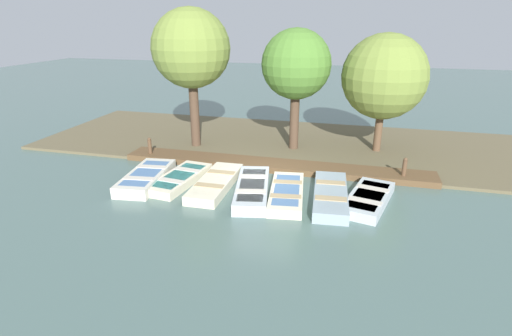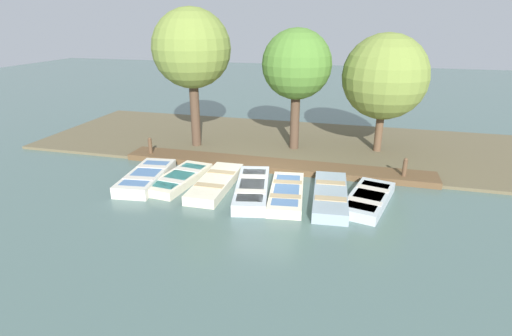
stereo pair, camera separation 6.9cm
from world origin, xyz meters
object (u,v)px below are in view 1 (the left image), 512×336
(rowboat_3, at_px, (252,189))
(park_tree_center, at_px, (384,77))
(rowboat_5, at_px, (330,195))
(park_tree_far_left, at_px, (191,49))
(mooring_post_far, at_px, (404,170))
(mooring_post_near, at_px, (150,148))
(rowboat_4, at_px, (287,193))
(rowboat_2, at_px, (216,183))
(rowboat_1, at_px, (179,179))
(park_tree_left, at_px, (296,65))
(rowboat_0, at_px, (146,177))
(rowboat_6, at_px, (368,199))

(rowboat_3, bearing_deg, park_tree_center, 132.33)
(rowboat_3, xyz_separation_m, rowboat_5, (-0.18, 2.69, -0.02))
(park_tree_far_left, bearing_deg, mooring_post_far, 77.90)
(mooring_post_near, relative_size, park_tree_far_left, 0.15)
(mooring_post_near, height_order, park_tree_center, park_tree_center)
(rowboat_4, relative_size, park_tree_center, 0.63)
(rowboat_2, bearing_deg, mooring_post_near, -121.51)
(mooring_post_far, xyz_separation_m, park_tree_center, (-3.27, -0.90, 2.95))
(rowboat_5, xyz_separation_m, mooring_post_near, (-2.39, -7.99, 0.28))
(rowboat_1, xyz_separation_m, rowboat_5, (0.14, 5.59, 0.03))
(rowboat_5, distance_m, park_tree_left, 6.60)
(park_tree_left, xyz_separation_m, park_tree_center, (-0.59, 3.72, -0.45))
(rowboat_4, height_order, park_tree_left, park_tree_left)
(rowboat_1, relative_size, rowboat_4, 0.97)
(mooring_post_near, distance_m, park_tree_center, 10.57)
(rowboat_2, xyz_separation_m, mooring_post_near, (-2.31, -3.86, 0.30))
(rowboat_1, relative_size, rowboat_3, 0.88)
(rowboat_3, relative_size, mooring_post_near, 3.86)
(rowboat_2, xyz_separation_m, park_tree_far_left, (-4.28, -2.52, 4.32))
(park_tree_far_left, relative_size, park_tree_left, 1.15)
(mooring_post_far, bearing_deg, rowboat_4, -57.52)
(rowboat_5, xyz_separation_m, mooring_post_far, (-2.39, 2.52, 0.28))
(rowboat_1, bearing_deg, rowboat_2, 94.27)
(rowboat_4, bearing_deg, rowboat_2, -102.18)
(park_tree_left, distance_m, park_tree_center, 3.80)
(rowboat_2, distance_m, park_tree_far_left, 6.59)
(rowboat_3, xyz_separation_m, mooring_post_far, (-2.57, 5.21, 0.26))
(rowboat_0, height_order, rowboat_4, rowboat_0)
(park_tree_center, bearing_deg, park_tree_far_left, -81.09)
(rowboat_1, xyz_separation_m, park_tree_left, (-4.92, 3.49, 3.71))
(park_tree_center, bearing_deg, rowboat_6, -3.89)
(mooring_post_far, bearing_deg, rowboat_5, -46.59)
(rowboat_6, height_order, park_tree_left, park_tree_left)
(rowboat_0, bearing_deg, park_tree_far_left, 171.78)
(rowboat_0, xyz_separation_m, mooring_post_near, (-2.55, -1.20, 0.26))
(mooring_post_near, xyz_separation_m, mooring_post_far, (0.00, 10.51, 0.00))
(park_tree_left, bearing_deg, rowboat_0, -41.91)
(rowboat_2, height_order, rowboat_3, rowboat_3)
(rowboat_5, bearing_deg, rowboat_3, -90.72)
(rowboat_5, distance_m, rowboat_6, 1.24)
(rowboat_3, relative_size, rowboat_5, 1.01)
(mooring_post_far, xyz_separation_m, park_tree_far_left, (-1.97, -9.18, 4.02))
(rowboat_5, bearing_deg, park_tree_center, 159.39)
(rowboat_1, distance_m, rowboat_2, 1.46)
(rowboat_5, bearing_deg, park_tree_far_left, -127.80)
(rowboat_1, xyz_separation_m, rowboat_4, (0.30, 4.12, 0.01))
(park_tree_far_left, bearing_deg, mooring_post_near, -34.15)
(rowboat_4, bearing_deg, park_tree_far_left, -138.24)
(rowboat_0, relative_size, rowboat_6, 1.03)
(rowboat_5, relative_size, mooring_post_far, 3.82)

